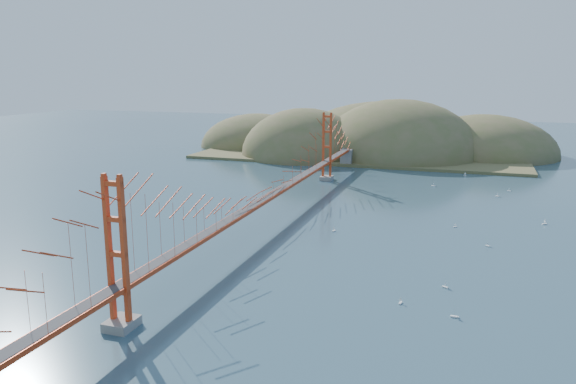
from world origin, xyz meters
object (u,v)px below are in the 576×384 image
(sailboat_0, at_px, (334,230))
(sailboat_2, at_px, (455,316))
(sailboat_1, at_px, (488,245))
(bridge, at_px, (265,169))

(sailboat_0, height_order, sailboat_2, sailboat_2)
(sailboat_1, bearing_deg, sailboat_0, 178.92)
(bridge, bearing_deg, sailboat_0, -2.41)
(bridge, distance_m, sailboat_2, 31.81)
(bridge, relative_size, sailboat_1, 155.91)
(bridge, relative_size, sailboat_2, 130.22)
(sailboat_0, relative_size, sailboat_2, 0.94)
(sailboat_1, relative_size, sailboat_0, 0.89)
(sailboat_0, bearing_deg, bridge, 177.59)
(bridge, distance_m, sailboat_0, 11.17)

